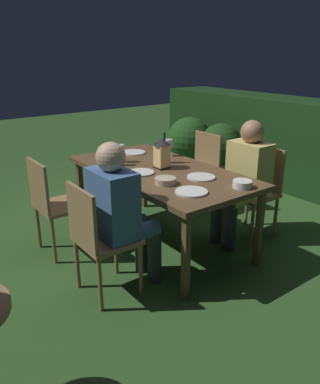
{
  "coord_description": "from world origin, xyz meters",
  "views": [
    {
      "loc": [
        2.66,
        -2.0,
        1.73
      ],
      "look_at": [
        0.0,
        0.0,
        0.51
      ],
      "focal_mm": 36.26,
      "sensor_mm": 36.0,
      "label": 1
    }
  ],
  "objects_px": {
    "lantern_centerpiece": "(162,152)",
    "plate_a": "(191,192)",
    "chair_side_right_b": "(257,188)",
    "bowl_bread": "(165,181)",
    "wine_glass_a": "(169,144)",
    "plate_d": "(134,152)",
    "potted_plant_corner": "(220,149)",
    "chair_side_right_a": "(199,168)",
    "potted_plant_by_hedge": "(189,140)",
    "chair_side_left_b": "(98,236)",
    "wine_glass_b": "(121,150)",
    "chair_side_left_a": "(53,202)",
    "wine_glass_c": "(110,158)",
    "green_bottle_on_table": "(164,152)",
    "plate_b": "(141,172)",
    "plate_c": "(201,177)",
    "person_in_blue": "(121,210)",
    "person_in_mustard": "(244,176)",
    "bowl_olives": "(242,184)",
    "wine_glass_d": "(117,153)",
    "dining_table": "(160,175)"
  },
  "relations": [
    {
      "from": "chair_side_right_a",
      "to": "wine_glass_c",
      "type": "xyz_separation_m",
      "value": [
        0.19,
        -1.24,
        0.36
      ]
    },
    {
      "from": "chair_side_left_b",
      "to": "plate_d",
      "type": "bearing_deg",
      "value": 136.34
    },
    {
      "from": "lantern_centerpiece",
      "to": "wine_glass_b",
      "type": "height_order",
      "value": "lantern_centerpiece"
    },
    {
      "from": "person_in_blue",
      "to": "plate_a",
      "type": "bearing_deg",
      "value": 65.45
    },
    {
      "from": "chair_side_right_b",
      "to": "plate_b",
      "type": "bearing_deg",
      "value": -111.04
    },
    {
      "from": "lantern_centerpiece",
      "to": "plate_a",
      "type": "xyz_separation_m",
      "value": [
        0.65,
        -0.21,
        -0.14
      ]
    },
    {
      "from": "plate_d",
      "to": "potted_plant_corner",
      "type": "distance_m",
      "value": 1.65
    },
    {
      "from": "green_bottle_on_table",
      "to": "plate_b",
      "type": "height_order",
      "value": "green_bottle_on_table"
    },
    {
      "from": "person_in_blue",
      "to": "lantern_centerpiece",
      "type": "height_order",
      "value": "person_in_blue"
    },
    {
      "from": "chair_side_right_a",
      "to": "potted_plant_corner",
      "type": "relative_size",
      "value": 1.06
    },
    {
      "from": "chair_side_right_a",
      "to": "chair_side_left_b",
      "type": "height_order",
      "value": "same"
    },
    {
      "from": "person_in_blue",
      "to": "potted_plant_by_hedge",
      "type": "height_order",
      "value": "person_in_blue"
    },
    {
      "from": "lantern_centerpiece",
      "to": "potted_plant_corner",
      "type": "height_order",
      "value": "lantern_centerpiece"
    },
    {
      "from": "plate_a",
      "to": "plate_d",
      "type": "xyz_separation_m",
      "value": [
        -1.25,
        0.3,
        0.0
      ]
    },
    {
      "from": "chair_side_left_a",
      "to": "plate_a",
      "type": "relative_size",
      "value": 3.54
    },
    {
      "from": "person_in_mustard",
      "to": "wine_glass_c",
      "type": "distance_m",
      "value": 1.23
    },
    {
      "from": "chair_side_right_b",
      "to": "bowl_bread",
      "type": "height_order",
      "value": "chair_side_right_b"
    },
    {
      "from": "person_in_blue",
      "to": "chair_side_left_a",
      "type": "bearing_deg",
      "value": -166.51
    },
    {
      "from": "green_bottle_on_table",
      "to": "bowl_bread",
      "type": "xyz_separation_m",
      "value": [
        0.5,
        -0.37,
        -0.08
      ]
    },
    {
      "from": "plate_d",
      "to": "bowl_olives",
      "type": "bearing_deg",
      "value": 3.79
    },
    {
      "from": "person_in_mustard",
      "to": "lantern_centerpiece",
      "type": "distance_m",
      "value": 0.8
    },
    {
      "from": "chair_side_right_b",
      "to": "dining_table",
      "type": "bearing_deg",
      "value": -115.39
    },
    {
      "from": "chair_side_right_b",
      "to": "green_bottle_on_table",
      "type": "distance_m",
      "value": 0.96
    },
    {
      "from": "person_in_mustard",
      "to": "wine_glass_b",
      "type": "relative_size",
      "value": 6.8
    },
    {
      "from": "plate_b",
      "to": "chair_side_right_a",
      "type": "bearing_deg",
      "value": 110.76
    },
    {
      "from": "plate_b",
      "to": "chair_side_right_b",
      "type": "bearing_deg",
      "value": 68.96
    },
    {
      "from": "plate_c",
      "to": "person_in_mustard",
      "type": "bearing_deg",
      "value": 90.43
    },
    {
      "from": "wine_glass_a",
      "to": "potted_plant_by_hedge",
      "type": "relative_size",
      "value": 0.21
    },
    {
      "from": "chair_side_left_b",
      "to": "bowl_bread",
      "type": "xyz_separation_m",
      "value": [
        -0.05,
        0.65,
        0.27
      ]
    },
    {
      "from": "chair_side_right_b",
      "to": "person_in_mustard",
      "type": "distance_m",
      "value": 0.25
    },
    {
      "from": "potted_plant_by_hedge",
      "to": "wine_glass_a",
      "type": "bearing_deg",
      "value": -47.48
    },
    {
      "from": "person_in_blue",
      "to": "plate_a",
      "type": "height_order",
      "value": "person_in_blue"
    },
    {
      "from": "wine_glass_b",
      "to": "plate_a",
      "type": "xyz_separation_m",
      "value": [
        1.04,
        -0.02,
        -0.11
      ]
    },
    {
      "from": "potted_plant_by_hedge",
      "to": "chair_side_left_a",
      "type": "bearing_deg",
      "value": -65.57
    },
    {
      "from": "lantern_centerpiece",
      "to": "wine_glass_d",
      "type": "bearing_deg",
      "value": -138.29
    },
    {
      "from": "chair_side_right_b",
      "to": "chair_side_left_b",
      "type": "bearing_deg",
      "value": -90.0
    },
    {
      "from": "plate_a",
      "to": "wine_glass_d",
      "type": "bearing_deg",
      "value": -176.03
    },
    {
      "from": "chair_side_right_a",
      "to": "potted_plant_by_hedge",
      "type": "bearing_deg",
      "value": 143.5
    },
    {
      "from": "chair_side_left_b",
      "to": "wine_glass_c",
      "type": "xyz_separation_m",
      "value": [
        -0.63,
        0.48,
        0.36
      ]
    },
    {
      "from": "wine_glass_a",
      "to": "plate_a",
      "type": "relative_size",
      "value": 0.69
    },
    {
      "from": "plate_c",
      "to": "plate_d",
      "type": "height_order",
      "value": "same"
    },
    {
      "from": "wine_glass_d",
      "to": "bowl_olives",
      "type": "bearing_deg",
      "value": 22.44
    },
    {
      "from": "lantern_centerpiece",
      "to": "wine_glass_d",
      "type": "xyz_separation_m",
      "value": [
        -0.31,
        -0.28,
        -0.03
      ]
    },
    {
      "from": "bowl_olives",
      "to": "chair_side_right_b",
      "type": "bearing_deg",
      "value": 119.96
    },
    {
      "from": "plate_b",
      "to": "lantern_centerpiece",
      "type": "bearing_deg",
      "value": 94.14
    },
    {
      "from": "green_bottle_on_table",
      "to": "wine_glass_d",
      "type": "bearing_deg",
      "value": -115.71
    },
    {
      "from": "lantern_centerpiece",
      "to": "plate_c",
      "type": "bearing_deg",
      "value": 10.96
    },
    {
      "from": "wine_glass_d",
      "to": "plate_a",
      "type": "relative_size",
      "value": 0.69
    },
    {
      "from": "wine_glass_b",
      "to": "plate_d",
      "type": "relative_size",
      "value": 0.7
    },
    {
      "from": "wine_glass_a",
      "to": "bowl_olives",
      "type": "distance_m",
      "value": 1.11
    }
  ]
}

